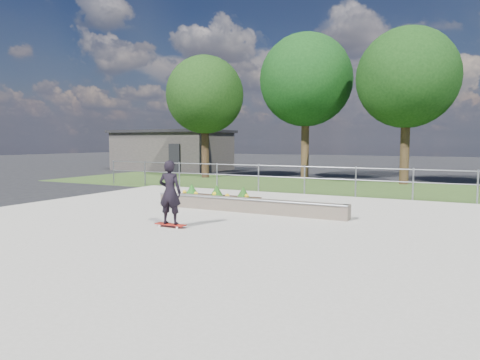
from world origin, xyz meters
The scene contains 11 objects.
ground centered at (0.00, 0.00, 0.00)m, with size 120.00×120.00×0.00m, color black.
grass_verge centered at (0.00, 11.00, 0.01)m, with size 30.00×8.00×0.02m, color #2C441B.
concrete_slab centered at (0.00, 0.00, 0.03)m, with size 15.00×15.00×0.06m, color #A19C8F.
fence centered at (0.00, 7.50, 0.77)m, with size 20.06×0.06×1.20m.
building centered at (-14.00, 18.00, 1.51)m, with size 8.40×5.40×3.00m.
tree_far_left centered at (-8.00, 13.00, 4.85)m, with size 4.55×4.55×7.15m.
tree_mid_left centered at (-2.50, 15.00, 5.61)m, with size 5.25×5.25×8.25m.
tree_mid_right centered at (3.00, 14.00, 5.23)m, with size 4.90×4.90×7.70m.
grind_ledge centered at (-0.10, 2.53, 0.26)m, with size 6.00×0.44×0.43m.
planter_bed centered at (-1.81, 3.50, 0.24)m, with size 3.00×1.20×0.61m.
skateboarder centered at (-0.74, -0.35, 0.90)m, with size 0.80×0.47×1.62m.
Camera 1 is at (5.39, -8.64, 2.11)m, focal length 32.00 mm.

